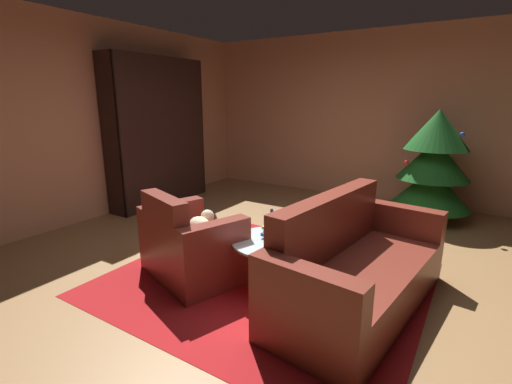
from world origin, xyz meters
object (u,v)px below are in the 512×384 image
(bottle_on_table, at_px, (272,223))
(bookshelf_unit, at_px, (164,133))
(coffee_table, at_px, (275,245))
(couch_red, at_px, (355,270))
(book_stack_on_table, at_px, (275,231))
(armchair_red, at_px, (190,246))
(decorated_tree, at_px, (434,164))

(bottle_on_table, bearing_deg, bookshelf_unit, 153.40)
(coffee_table, bearing_deg, bookshelf_unit, 151.81)
(couch_red, xyz_separation_m, bottle_on_table, (-0.82, 0.07, 0.23))
(bookshelf_unit, bearing_deg, book_stack_on_table, -27.67)
(armchair_red, relative_size, book_stack_on_table, 5.12)
(couch_red, xyz_separation_m, book_stack_on_table, (-0.72, -0.05, 0.21))
(coffee_table, bearing_deg, decorated_tree, 72.21)
(couch_red, xyz_separation_m, decorated_tree, (0.21, 2.72, 0.49))
(book_stack_on_table, bearing_deg, couch_red, 3.93)
(couch_red, relative_size, decorated_tree, 1.28)
(couch_red, distance_m, bottle_on_table, 0.86)
(bookshelf_unit, distance_m, decorated_tree, 4.04)
(bottle_on_table, bearing_deg, decorated_tree, 68.73)
(armchair_red, height_order, bottle_on_table, armchair_red)
(bottle_on_table, height_order, decorated_tree, decorated_tree)
(armchair_red, bearing_deg, book_stack_on_table, 21.96)
(coffee_table, bearing_deg, armchair_red, -161.93)
(coffee_table, relative_size, book_stack_on_table, 3.47)
(bookshelf_unit, height_order, decorated_tree, bookshelf_unit)
(bottle_on_table, bearing_deg, coffee_table, -52.45)
(bookshelf_unit, height_order, armchair_red, bookshelf_unit)
(armchair_red, distance_m, coffee_table, 0.82)
(bookshelf_unit, bearing_deg, couch_red, -22.08)
(bookshelf_unit, bearing_deg, coffee_table, -28.19)
(couch_red, distance_m, coffee_table, 0.71)
(couch_red, bearing_deg, decorated_tree, 85.59)
(bottle_on_table, bearing_deg, book_stack_on_table, -49.72)
(bookshelf_unit, relative_size, bottle_on_table, 10.01)
(coffee_table, xyz_separation_m, book_stack_on_table, (-0.03, 0.05, 0.10))
(couch_red, bearing_deg, bookshelf_unit, 157.92)
(book_stack_on_table, xyz_separation_m, decorated_tree, (0.93, 2.77, 0.28))
(couch_red, xyz_separation_m, coffee_table, (-0.69, -0.10, 0.10))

